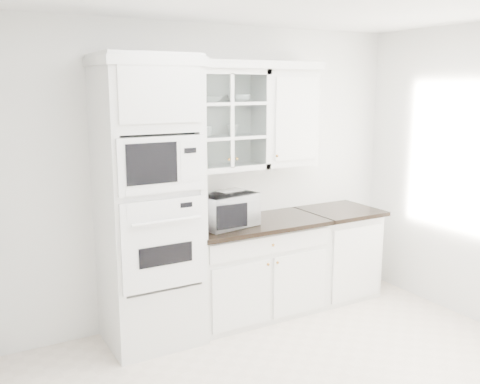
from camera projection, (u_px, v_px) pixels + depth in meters
room_shell at (295, 139)px, 3.79m from camera, size 4.00×3.50×2.70m
oven_column at (149, 204)px, 4.38m from camera, size 0.76×0.68×2.40m
base_cabinet_run at (254, 268)px, 5.05m from camera, size 1.32×0.67×0.92m
extra_base_cabinet at (337, 252)px, 5.54m from camera, size 0.72×0.67×0.92m
upper_cabinet_glass at (223, 120)px, 4.78m from camera, size 0.80×0.33×0.90m
upper_cabinet_solid at (286, 118)px, 5.10m from camera, size 0.55×0.33×0.90m
crown_molding at (213, 64)px, 4.61m from camera, size 2.14×0.38×0.07m
countertop_microwave at (225, 209)px, 4.77m from camera, size 0.58×0.51×0.30m
bowl_a at (209, 99)px, 4.66m from camera, size 0.22×0.22×0.05m
bowl_b at (239, 98)px, 4.81m from camera, size 0.26×0.26×0.07m
cup_a at (206, 131)px, 4.70m from camera, size 0.13×0.13×0.10m
cup_b at (233, 130)px, 4.86m from camera, size 0.12×0.12×0.10m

